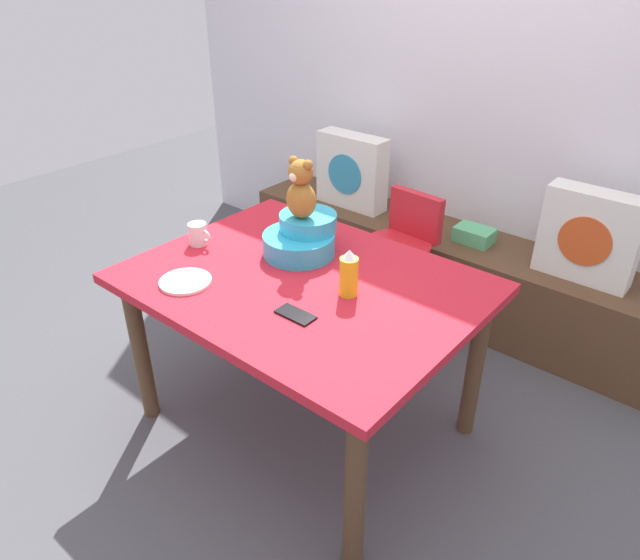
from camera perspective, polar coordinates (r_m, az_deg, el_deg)
ground_plane at (r=2.70m, az=-1.40°, el=-13.61°), size 8.00×8.00×0.00m
back_wall at (r=3.29m, az=17.05°, el=19.10°), size 4.40×0.10×2.60m
window_bench at (r=3.42m, az=12.50°, el=0.83°), size 2.60×0.44×0.46m
pillow_floral_left at (r=3.55m, az=3.15°, el=10.64°), size 0.44×0.15×0.44m
pillow_floral_right at (r=3.00m, az=24.98°, el=3.91°), size 0.44×0.15×0.44m
book_stack at (r=3.25m, az=14.91°, el=4.30°), size 0.20×0.14×0.08m
dining_table at (r=2.30m, az=-1.60°, el=-1.94°), size 1.33×1.01×0.74m
highchair at (r=2.97m, az=7.73°, el=3.03°), size 0.34×0.47×0.79m
infant_seat_teal at (r=2.41m, az=-1.79°, el=4.27°), size 0.30×0.33×0.16m
teddy_bear at (r=2.33m, az=-1.88°, el=8.83°), size 0.13×0.12×0.25m
ketchup_bottle at (r=2.11m, az=2.85°, el=0.61°), size 0.07×0.07×0.18m
coffee_mug at (r=2.55m, az=-11.87°, el=4.45°), size 0.12×0.08×0.09m
dinner_plate_near at (r=2.28m, az=-13.09°, el=-0.14°), size 0.20×0.20×0.01m
cell_phone at (r=2.03m, az=-2.42°, el=-3.41°), size 0.14×0.07×0.01m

